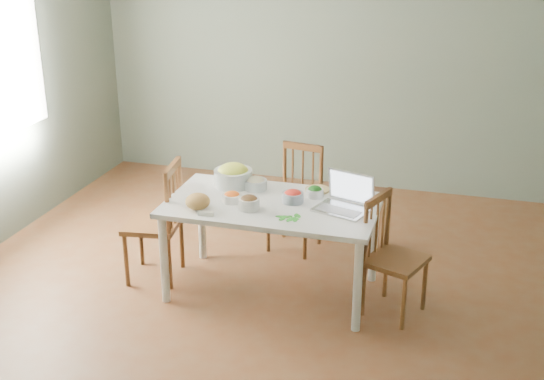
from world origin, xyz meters
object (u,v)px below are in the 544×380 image
(chair_far, at_px, (294,200))
(chair_left, at_px, (153,221))
(bowl_squash, at_px, (233,175))
(bread_boule, at_px, (198,201))
(dining_table, at_px, (272,247))
(laptop, at_px, (342,194))
(chair_right, at_px, (396,258))

(chair_far, distance_m, chair_left, 1.21)
(chair_far, relative_size, bowl_squash, 2.99)
(bread_boule, bearing_deg, dining_table, 28.09)
(dining_table, distance_m, bowl_squash, 0.64)
(laptop, bearing_deg, chair_right, 10.06)
(dining_table, relative_size, chair_far, 1.73)
(dining_table, height_order, chair_right, chair_right)
(bowl_squash, bearing_deg, laptop, -16.53)
(chair_left, bearing_deg, laptop, 83.30)
(bread_boule, height_order, bowl_squash, bowl_squash)
(laptop, bearing_deg, bowl_squash, -178.85)
(dining_table, bearing_deg, bowl_squash, 146.22)
(dining_table, relative_size, laptop, 4.22)
(chair_left, xyz_separation_m, bread_boule, (0.47, -0.21, 0.30))
(chair_far, height_order, bread_boule, chair_far)
(chair_far, bearing_deg, chair_left, -129.41)
(chair_right, distance_m, bowl_squash, 1.39)
(chair_right, relative_size, bread_boule, 4.91)
(chair_right, xyz_separation_m, bowl_squash, (-1.30, 0.32, 0.37))
(chair_right, bearing_deg, dining_table, 106.64)
(chair_left, xyz_separation_m, chair_right, (1.86, -0.02, -0.04))
(chair_left, height_order, laptop, laptop)
(bowl_squash, xyz_separation_m, laptop, (0.89, -0.26, 0.04))
(dining_table, relative_size, chair_left, 1.62)
(bowl_squash, relative_size, laptop, 0.82)
(chair_far, relative_size, chair_left, 0.94)
(laptop, bearing_deg, chair_left, -161.13)
(chair_far, distance_m, chair_right, 1.25)
(dining_table, distance_m, bread_boule, 0.68)
(chair_left, distance_m, bowl_squash, 0.71)
(chair_far, xyz_separation_m, chair_right, (0.94, -0.82, -0.01))
(bread_boule, bearing_deg, chair_left, 155.39)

